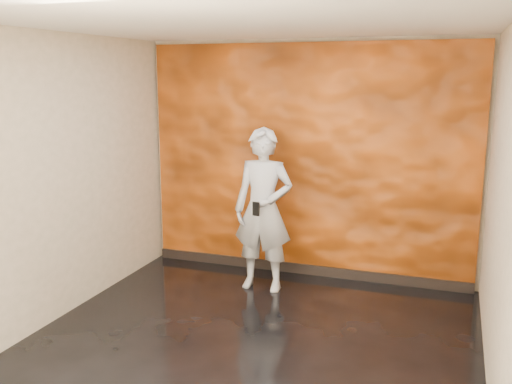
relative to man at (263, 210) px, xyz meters
name	(u,v)px	position (x,y,z in m)	size (l,w,h in m)	color
room	(251,192)	(0.33, -1.31, 0.48)	(4.02, 4.02, 2.81)	black
feature_wall	(307,162)	(0.33, 0.65, 0.47)	(3.90, 0.06, 2.75)	orange
baseboard	(305,269)	(0.33, 0.61, -0.85)	(3.90, 0.04, 0.12)	black
man	(263,210)	(0.00, 0.00, 0.00)	(0.67, 0.44, 1.83)	#9DA1AD
phone	(256,209)	(0.01, -0.27, 0.07)	(0.08, 0.02, 0.15)	black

